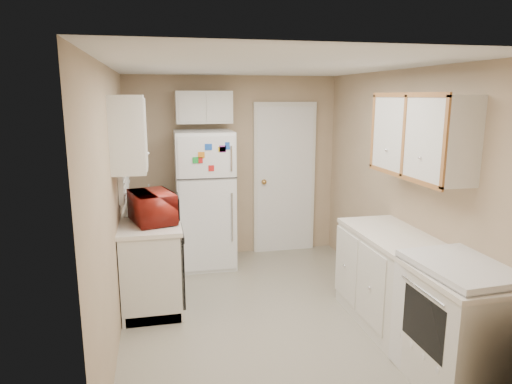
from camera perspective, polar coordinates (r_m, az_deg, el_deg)
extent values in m
plane|color=#AFA895|center=(4.72, 1.35, -15.07)|extent=(3.80, 3.80, 0.00)
plane|color=white|center=(4.21, 1.51, 15.46)|extent=(3.80, 3.80, 0.00)
plane|color=tan|center=(4.20, -17.45, -1.56)|extent=(3.80, 3.80, 0.00)
plane|color=tan|center=(4.83, 17.78, 0.12)|extent=(3.80, 3.80, 0.00)
plane|color=tan|center=(6.14, -2.81, 3.11)|extent=(2.80, 2.80, 0.00)
plane|color=tan|center=(2.58, 11.68, -9.77)|extent=(2.80, 2.80, 0.00)
cube|color=silver|center=(5.26, -12.84, -7.13)|extent=(0.60, 1.80, 0.90)
cube|color=black|center=(4.68, -9.30, -8.87)|extent=(0.03, 0.58, 0.72)
cube|color=gray|center=(5.29, -13.04, -2.40)|extent=(0.54, 0.74, 0.16)
imported|color=maroon|center=(4.66, -12.79, -1.90)|extent=(0.61, 0.45, 0.37)
imported|color=white|center=(5.77, -13.23, 0.21)|extent=(0.10, 0.11, 0.18)
cube|color=silver|center=(5.17, -16.32, 5.45)|extent=(0.10, 0.98, 1.08)
cube|color=silver|center=(4.32, -15.71, 6.96)|extent=(0.30, 0.45, 0.70)
cube|color=white|center=(5.80, -6.41, -0.89)|extent=(0.72, 0.70, 1.72)
cube|color=silver|center=(5.86, -6.56, 10.49)|extent=(0.70, 0.30, 0.40)
cube|color=white|center=(6.28, 3.58, 1.64)|extent=(0.86, 0.06, 2.08)
cube|color=silver|center=(4.25, 19.02, -12.22)|extent=(0.60, 2.00, 0.90)
cube|color=white|center=(3.84, 24.09, -14.73)|extent=(0.69, 0.83, 0.97)
cube|color=silver|center=(4.24, 19.91, 6.61)|extent=(0.30, 1.20, 0.70)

